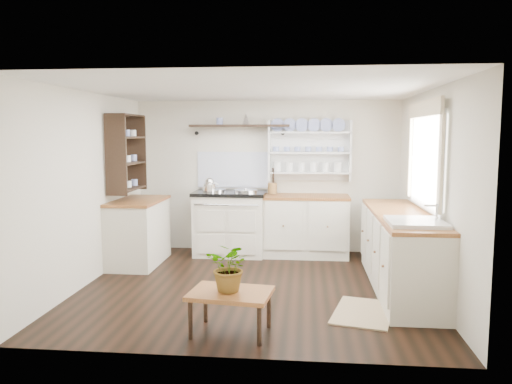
# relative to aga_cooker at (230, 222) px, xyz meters

# --- Properties ---
(floor) EXTENTS (4.00, 3.80, 0.01)m
(floor) POSITION_rel_aga_cooker_xyz_m (0.52, -1.57, -0.48)
(floor) COLOR black
(floor) RESTS_ON ground
(wall_back) EXTENTS (4.00, 0.02, 2.30)m
(wall_back) POSITION_rel_aga_cooker_xyz_m (0.52, 0.33, 0.67)
(wall_back) COLOR beige
(wall_back) RESTS_ON ground
(wall_right) EXTENTS (0.02, 3.80, 2.30)m
(wall_right) POSITION_rel_aga_cooker_xyz_m (2.52, -1.57, 0.67)
(wall_right) COLOR beige
(wall_right) RESTS_ON ground
(wall_left) EXTENTS (0.02, 3.80, 2.30)m
(wall_left) POSITION_rel_aga_cooker_xyz_m (-1.48, -1.57, 0.67)
(wall_left) COLOR beige
(wall_left) RESTS_ON ground
(ceiling) EXTENTS (4.00, 3.80, 0.01)m
(ceiling) POSITION_rel_aga_cooker_xyz_m (0.52, -1.57, 1.82)
(ceiling) COLOR white
(ceiling) RESTS_ON wall_back
(window) EXTENTS (0.08, 1.55, 1.22)m
(window) POSITION_rel_aga_cooker_xyz_m (2.47, -1.42, 1.08)
(window) COLOR white
(window) RESTS_ON wall_right
(aga_cooker) EXTENTS (1.06, 0.74, 0.98)m
(aga_cooker) POSITION_rel_aga_cooker_xyz_m (0.00, 0.00, 0.00)
(aga_cooker) COLOR silver
(aga_cooker) RESTS_ON floor
(back_cabinets) EXTENTS (1.27, 0.63, 0.90)m
(back_cabinets) POSITION_rel_aga_cooker_xyz_m (1.12, 0.03, -0.02)
(back_cabinets) COLOR beige
(back_cabinets) RESTS_ON floor
(right_cabinets) EXTENTS (0.62, 2.43, 0.90)m
(right_cabinets) POSITION_rel_aga_cooker_xyz_m (2.22, -1.47, -0.02)
(right_cabinets) COLOR beige
(right_cabinets) RESTS_ON floor
(belfast_sink) EXTENTS (0.55, 0.60, 0.45)m
(belfast_sink) POSITION_rel_aga_cooker_xyz_m (2.22, -2.22, 0.32)
(belfast_sink) COLOR white
(belfast_sink) RESTS_ON right_cabinets
(left_cabinets) EXTENTS (0.62, 1.13, 0.90)m
(left_cabinets) POSITION_rel_aga_cooker_xyz_m (-1.18, -0.67, -0.02)
(left_cabinets) COLOR beige
(left_cabinets) RESTS_ON floor
(plate_rack) EXTENTS (1.20, 0.22, 0.90)m
(plate_rack) POSITION_rel_aga_cooker_xyz_m (1.17, 0.29, 1.07)
(plate_rack) COLOR white
(plate_rack) RESTS_ON wall_back
(high_shelf) EXTENTS (1.50, 0.29, 0.16)m
(high_shelf) POSITION_rel_aga_cooker_xyz_m (0.12, 0.21, 1.43)
(high_shelf) COLOR black
(high_shelf) RESTS_ON wall_back
(left_shelving) EXTENTS (0.28, 0.80, 1.05)m
(left_shelving) POSITION_rel_aga_cooker_xyz_m (-1.32, -0.67, 1.07)
(left_shelving) COLOR black
(left_shelving) RESTS_ON wall_left
(kettle) EXTENTS (0.18, 0.18, 0.22)m
(kettle) POSITION_rel_aga_cooker_xyz_m (-0.28, -0.12, 0.56)
(kettle) COLOR silver
(kettle) RESTS_ON aga_cooker
(utensil_crock) EXTENTS (0.14, 0.14, 0.16)m
(utensil_crock) POSITION_rel_aga_cooker_xyz_m (0.62, 0.11, 0.51)
(utensil_crock) COLOR olive
(utensil_crock) RESTS_ON back_cabinets
(center_table) EXTENTS (0.78, 0.60, 0.39)m
(center_table) POSITION_rel_aga_cooker_xyz_m (0.46, -2.97, -0.14)
(center_table) COLOR brown
(center_table) RESTS_ON floor
(potted_plant) EXTENTS (0.49, 0.46, 0.45)m
(potted_plant) POSITION_rel_aga_cooker_xyz_m (0.46, -2.97, 0.13)
(potted_plant) COLOR #3F7233
(potted_plant) RESTS_ON center_table
(floor_rug) EXTENTS (0.74, 0.96, 0.02)m
(floor_rug) POSITION_rel_aga_cooker_xyz_m (1.71, -2.34, -0.48)
(floor_rug) COLOR #988558
(floor_rug) RESTS_ON floor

